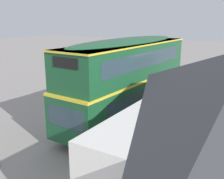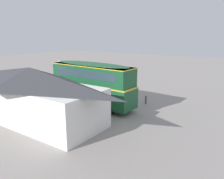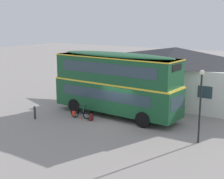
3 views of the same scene
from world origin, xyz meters
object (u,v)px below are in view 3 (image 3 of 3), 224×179
object	(u,v)px
water_bottle_red_squeeze	(81,118)
kerb_bollard	(35,112)
double_decker_bus	(116,82)
street_lamp	(201,98)
touring_bicycle	(80,113)
backpack_on_ground	(91,117)

from	to	relation	value
water_bottle_red_squeeze	kerb_bollard	size ratio (longest dim) A/B	0.23
double_decker_bus	street_lamp	xyz separation A→B (m)	(7.05, -2.22, 0.07)
touring_bicycle	water_bottle_red_squeeze	bearing A→B (deg)	-38.16
double_decker_bus	street_lamp	size ratio (longest dim) A/B	2.33
touring_bicycle	street_lamp	bearing A→B (deg)	-1.78
backpack_on_ground	double_decker_bus	bearing A→B (deg)	67.19
street_lamp	kerb_bollard	size ratio (longest dim) A/B	4.49
street_lamp	kerb_bollard	world-z (taller)	street_lamp
street_lamp	kerb_bollard	distance (m)	11.99
water_bottle_red_squeeze	street_lamp	xyz separation A→B (m)	(8.75, -0.10, 2.61)
kerb_bollard	street_lamp	bearing A→B (deg)	7.74
backpack_on_ground	street_lamp	distance (m)	8.27
street_lamp	kerb_bollard	xyz separation A→B (m)	(-11.68, -1.59, -2.22)
street_lamp	kerb_bollard	bearing A→B (deg)	-172.26
backpack_on_ground	kerb_bollard	size ratio (longest dim) A/B	0.54
water_bottle_red_squeeze	double_decker_bus	bearing A→B (deg)	51.28
kerb_bollard	backpack_on_ground	bearing A→B (deg)	25.38
backpack_on_ground	water_bottle_red_squeeze	distance (m)	0.87
street_lamp	touring_bicycle	bearing A→B (deg)	178.22
street_lamp	double_decker_bus	bearing A→B (deg)	162.49
double_decker_bus	touring_bicycle	size ratio (longest dim) A/B	6.03
water_bottle_red_squeeze	touring_bicycle	bearing A→B (deg)	141.84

